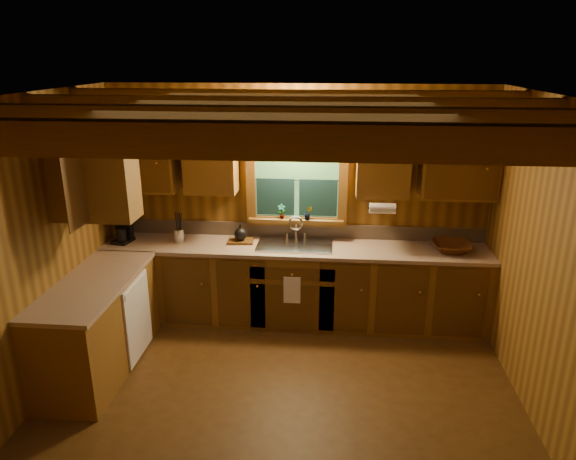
{
  "coord_description": "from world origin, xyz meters",
  "views": [
    {
      "loc": [
        0.41,
        -3.73,
        2.89
      ],
      "look_at": [
        0.0,
        0.8,
        1.35
      ],
      "focal_mm": 32.51,
      "sensor_mm": 36.0,
      "label": 1
    }
  ],
  "objects_px": {
    "sink": "(295,249)",
    "wicker_basket": "(452,247)",
    "cutting_board": "(241,241)",
    "coffee_maker": "(123,228)"
  },
  "relations": [
    {
      "from": "wicker_basket",
      "to": "coffee_maker",
      "type": "bearing_deg",
      "value": -179.81
    },
    {
      "from": "sink",
      "to": "coffee_maker",
      "type": "xyz_separation_m",
      "value": [
        -1.92,
        -0.04,
        0.2
      ]
    },
    {
      "from": "coffee_maker",
      "to": "cutting_board",
      "type": "bearing_deg",
      "value": 14.49
    },
    {
      "from": "sink",
      "to": "wicker_basket",
      "type": "distance_m",
      "value": 1.68
    },
    {
      "from": "sink",
      "to": "cutting_board",
      "type": "height_order",
      "value": "sink"
    },
    {
      "from": "coffee_maker",
      "to": "cutting_board",
      "type": "xyz_separation_m",
      "value": [
        1.31,
        0.09,
        -0.15
      ]
    },
    {
      "from": "sink",
      "to": "coffee_maker",
      "type": "distance_m",
      "value": 1.93
    },
    {
      "from": "cutting_board",
      "to": "coffee_maker",
      "type": "bearing_deg",
      "value": 177.99
    },
    {
      "from": "sink",
      "to": "coffee_maker",
      "type": "bearing_deg",
      "value": -178.83
    },
    {
      "from": "cutting_board",
      "to": "wicker_basket",
      "type": "distance_m",
      "value": 2.28
    }
  ]
}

